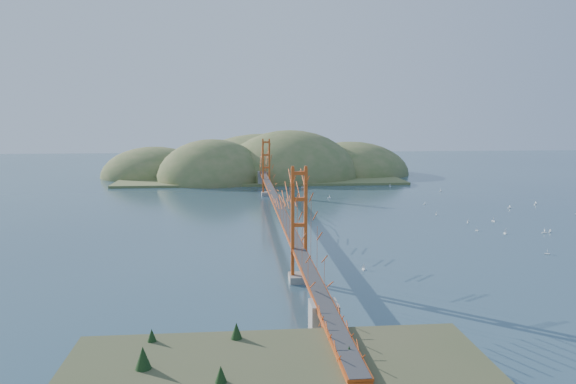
{
  "coord_description": "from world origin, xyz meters",
  "views": [
    {
      "loc": [
        -6.21,
        -84.51,
        16.83
      ],
      "look_at": [
        1.69,
        0.0,
        4.9
      ],
      "focal_mm": 35.0,
      "sensor_mm": 36.0,
      "label": 1
    }
  ],
  "objects": [
    {
      "name": "bridge",
      "position": [
        0.0,
        0.18,
        7.01
      ],
      "size": [
        2.2,
        94.4,
        12.0
      ],
      "color": "gray",
      "rests_on": "ground"
    },
    {
      "name": "sailboat_16",
      "position": [
        28.79,
        15.76,
        0.14
      ],
      "size": [
        0.51,
        0.47,
        0.57
      ],
      "color": "white",
      "rests_on": "ground"
    },
    {
      "name": "sailboat_14",
      "position": [
        31.48,
        -10.33,
        0.16
      ],
      "size": [
        0.52,
        0.63,
        0.73
      ],
      "color": "white",
      "rests_on": "ground"
    },
    {
      "name": "fort",
      "position": [
        0.4,
        -47.8,
        0.67
      ],
      "size": [
        3.7,
        2.3,
        1.75
      ],
      "color": "brown",
      "rests_on": "ground"
    },
    {
      "name": "approach_viaduct",
      "position": [
        0.0,
        -51.91,
        2.55
      ],
      "size": [
        1.4,
        12.0,
        3.38
      ],
      "color": "#C14715",
      "rests_on": "ground"
    },
    {
      "name": "promontory",
      "position": [
        0.0,
        -48.5,
        0.12
      ],
      "size": [
        9.0,
        6.0,
        0.24
      ],
      "primitive_type": "cube",
      "color": "#59544C",
      "rests_on": "ground"
    },
    {
      "name": "sailboat_12",
      "position": [
        8.85,
        41.59,
        0.14
      ],
      "size": [
        0.56,
        0.56,
        0.61
      ],
      "color": "white",
      "rests_on": "ground"
    },
    {
      "name": "sailboat_10",
      "position": [
        7.46,
        -26.53,
        0.16
      ],
      "size": [
        0.52,
        0.64,
        0.75
      ],
      "color": "white",
      "rests_on": "ground"
    },
    {
      "name": "sailboat_2",
      "position": [
        37.23,
        -10.39,
        0.15
      ],
      "size": [
        0.63,
        0.6,
        0.71
      ],
      "color": "white",
      "rests_on": "ground"
    },
    {
      "name": "sailboat_0",
      "position": [
        26.95,
        4.72,
        0.15
      ],
      "size": [
        0.62,
        0.62,
        0.7
      ],
      "color": "white",
      "rests_on": "ground"
    },
    {
      "name": "sailboat_3",
      "position": [
        12.31,
        25.1,
        0.15
      ],
      "size": [
        0.58,
        0.47,
        0.68
      ],
      "color": "white",
      "rests_on": "ground"
    },
    {
      "name": "sailboat_6",
      "position": [
        31.0,
        -21.93,
        0.15
      ],
      "size": [
        0.64,
        0.64,
        0.68
      ],
      "color": "white",
      "rests_on": "ground"
    },
    {
      "name": "sailboat_17",
      "position": [
        49.23,
        13.64,
        0.15
      ],
      "size": [
        0.62,
        0.58,
        0.7
      ],
      "color": "white",
      "rests_on": "ground"
    },
    {
      "name": "sailboat_13",
      "position": [
        38.32,
        -9.97,
        0.13
      ],
      "size": [
        0.5,
        0.5,
        0.55
      ],
      "color": "white",
      "rests_on": "ground"
    },
    {
      "name": "sailboat_15",
      "position": [
        29.45,
        42.0,
        0.14
      ],
      "size": [
        0.58,
        0.58,
        0.63
      ],
      "color": "white",
      "rests_on": "ground"
    },
    {
      "name": "sailboat_4",
      "position": [
        29.59,
        -1.94,
        0.15
      ],
      "size": [
        0.54,
        0.58,
        0.65
      ],
      "color": "white",
      "rests_on": "ground"
    },
    {
      "name": "sailboat_8",
      "position": [
        42.44,
        10.15,
        0.15
      ],
      "size": [
        0.6,
        0.52,
        0.69
      ],
      "color": "white",
      "rests_on": "ground"
    },
    {
      "name": "sailboat_5",
      "position": [
        34.0,
        -1.41,
        0.16
      ],
      "size": [
        0.67,
        0.67,
        0.75
      ],
      "color": "white",
      "rests_on": "ground"
    },
    {
      "name": "sailboat_7",
      "position": [
        37.93,
        32.19,
        0.15
      ],
      "size": [
        0.57,
        0.49,
        0.66
      ],
      "color": "white",
      "rests_on": "ground"
    },
    {
      "name": "far_headlands",
      "position": [
        2.21,
        68.52,
        0.0
      ],
      "size": [
        84.0,
        58.0,
        25.0
      ],
      "color": "olive",
      "rests_on": "ground"
    },
    {
      "name": "ground",
      "position": [
        0.0,
        0.0,
        0.0
      ],
      "size": [
        320.0,
        320.0,
        0.0
      ],
      "primitive_type": "plane",
      "color": "#2F4D5F",
      "rests_on": "ground"
    },
    {
      "name": "sailboat_1",
      "position": [
        28.38,
        -7.98,
        0.14
      ],
      "size": [
        0.55,
        0.55,
        0.59
      ],
      "color": "white",
      "rests_on": "ground"
    }
  ]
}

